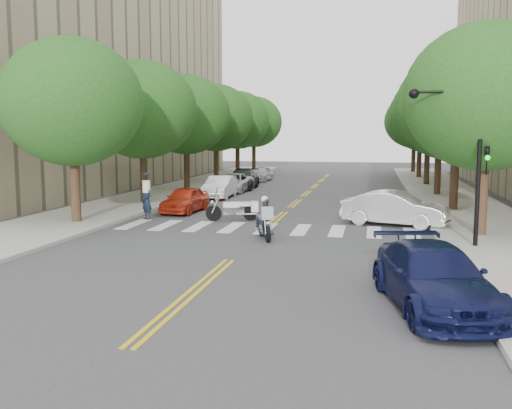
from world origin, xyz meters
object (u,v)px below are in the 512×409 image
(motorcycle_parked, at_px, (237,209))
(sedan_blue, at_px, (434,278))
(convertible, at_px, (395,209))
(officer_standing, at_px, (147,201))
(motorcycle_police, at_px, (264,219))

(motorcycle_parked, relative_size, sedan_blue, 0.48)
(motorcycle_parked, height_order, convertible, motorcycle_parked)
(officer_standing, relative_size, convertible, 0.39)
(motorcycle_police, relative_size, convertible, 0.43)
(officer_standing, distance_m, sedan_blue, 17.15)
(convertible, xyz_separation_m, sedan_blue, (0.44, -12.59, -0.03))
(motorcycle_parked, relative_size, convertible, 0.52)
(officer_standing, relative_size, sedan_blue, 0.36)
(motorcycle_parked, distance_m, officer_standing, 4.42)
(motorcycle_parked, xyz_separation_m, sedan_blue, (7.80, -12.64, 0.18))
(officer_standing, distance_m, convertible, 11.74)
(motorcycle_parked, bearing_deg, sedan_blue, -167.57)
(sedan_blue, bearing_deg, motorcycle_police, 112.00)
(motorcycle_parked, xyz_separation_m, officer_standing, (-4.37, -0.56, 0.35))
(motorcycle_police, relative_size, motorcycle_parked, 0.83)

